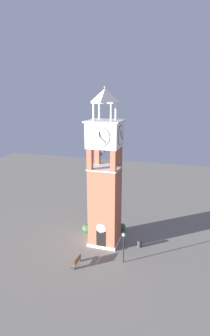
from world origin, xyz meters
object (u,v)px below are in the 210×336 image
object	(u,v)px
lamp_post	(124,242)
park_bench	(77,261)
clock_tower	(105,183)
trash_bin	(140,244)

from	to	relation	value
lamp_post	park_bench	bearing A→B (deg)	-156.99
clock_tower	lamp_post	world-z (taller)	clock_tower
park_bench	trash_bin	xyz separation A→B (m)	(5.66, 5.41, -0.08)
park_bench	trash_bin	distance (m)	7.83
park_bench	clock_tower	bearing A→B (deg)	74.68
clock_tower	lamp_post	distance (m)	6.84
clock_tower	trash_bin	world-z (taller)	clock_tower
clock_tower	trash_bin	xyz separation A→B (m)	(4.19, 0.05, -7.07)
clock_tower	trash_bin	bearing A→B (deg)	0.70
park_bench	lamp_post	distance (m)	5.28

